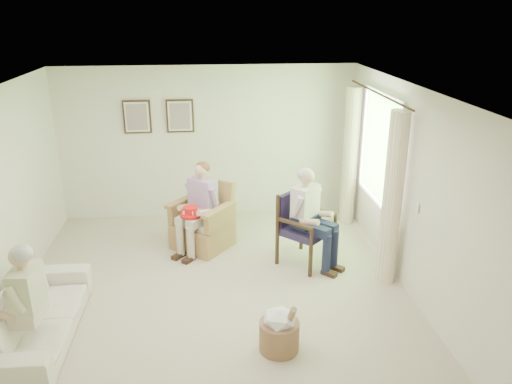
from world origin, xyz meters
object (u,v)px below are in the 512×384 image
wicker_armchair (202,226)px  person_sofa (22,298)px  sofa (37,316)px  hatbox (280,330)px  red_hat (190,212)px  person_dark (308,211)px  wood_armchair (305,224)px  person_wicker (201,202)px

wicker_armchair → person_sofa: 3.05m
sofa → hatbox: hatbox is taller
sofa → red_hat: 2.52m
person_dark → red_hat: (-1.64, 0.48, -0.14)m
wicker_armchair → wood_armchair: 1.61m
person_sofa → person_wicker: bearing=145.6°
person_wicker → person_sofa: (-1.81, -2.29, -0.07)m
wicker_armchair → person_wicker: person_wicker is taller
wicker_armchair → red_hat: size_ratio=3.34×
wood_armchair → red_hat: bearing=124.5°
red_hat → hatbox: bearing=-67.2°
person_sofa → wood_armchair: bearing=123.0°
person_dark → person_wicker: bearing=112.1°
wood_armchair → person_wicker: bearing=117.9°
red_hat → hatbox: 2.55m
person_wicker → sofa: bearing=-93.4°
wicker_armchair → person_dark: 1.74m
person_sofa → red_hat: person_sofa is taller
wicker_armchair → person_sofa: size_ratio=0.81×
person_dark → hatbox: person_dark is taller
person_wicker → red_hat: size_ratio=4.44×
wood_armchair → hatbox: size_ratio=1.62×
wood_armchair → red_hat: 1.67m
wood_armchair → red_hat: size_ratio=3.41×
person_sofa → sofa: bearing=-176.1°
wood_armchair → person_sofa: 3.77m
wicker_armchair → person_dark: bearing=11.2°
sofa → wood_armchair: bearing=-64.9°
person_dark → hatbox: (-0.66, -1.83, -0.58)m
person_wicker → hatbox: bearing=-33.1°
wicker_armchair → sofa: 2.81m
wood_armchair → person_wicker: 1.56m
wood_armchair → red_hat: (-1.64, 0.31, 0.12)m
wood_armchair → person_sofa: size_ratio=0.83×
person_wicker → red_hat: bearing=-98.6°
person_sofa → hatbox: 2.67m
person_sofa → hatbox: size_ratio=1.96×
sofa → hatbox: size_ratio=3.09×
wicker_armchair → person_dark: (1.47, -0.77, 0.51)m
wood_armchair → sofa: (-3.29, -1.54, -0.28)m
wicker_armchair → sofa: wicker_armchair is taller
sofa → hatbox: 2.67m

